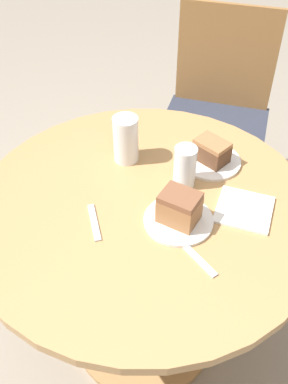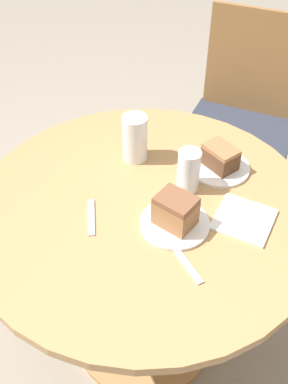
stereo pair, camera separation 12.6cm
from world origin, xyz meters
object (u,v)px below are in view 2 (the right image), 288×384
at_px(chair, 241,120).
at_px(cake_slice_far, 220,157).
at_px(plate_near, 175,223).
at_px(glass_water, 135,140).
at_px(glass_lemonade, 188,172).
at_px(cake_slice_near, 175,211).
at_px(plate_far, 219,167).

relative_size(chair, cake_slice_far, 7.46).
xyz_separation_m(chair, cake_slice_far, (0.07, -0.61, 0.25)).
xyz_separation_m(plate_near, glass_water, (-0.22, 0.22, 0.06)).
relative_size(chair, glass_lemonade, 7.07).
bearing_deg(cake_slice_near, plate_far, 82.89).
bearing_deg(cake_slice_far, glass_lemonade, -114.57).
bearing_deg(plate_near, glass_lemonade, 98.10).
bearing_deg(glass_lemonade, chair, 90.76).
xyz_separation_m(plate_far, glass_lemonade, (-0.06, -0.12, 0.06)).
height_order(cake_slice_near, cake_slice_far, cake_slice_near).
xyz_separation_m(cake_slice_near, glass_water, (-0.22, 0.22, 0.01)).
relative_size(chair, plate_far, 4.85).
height_order(cake_slice_near, glass_lemonade, glass_lemonade).
relative_size(cake_slice_near, cake_slice_far, 0.95).
relative_size(plate_far, cake_slice_near, 1.62).
height_order(plate_far, cake_slice_far, cake_slice_far).
bearing_deg(glass_lemonade, cake_slice_near, -81.90).
bearing_deg(plate_near, cake_slice_far, 82.89).
height_order(plate_far, glass_lemonade, glass_lemonade).
distance_m(cake_slice_far, glass_water, 0.27).
bearing_deg(chair, glass_water, -106.97).
relative_size(chair, cake_slice_near, 7.86).
height_order(plate_near, cake_slice_near, cake_slice_near).
height_order(chair, glass_water, chair).
bearing_deg(plate_near, chair, 92.05).
height_order(plate_near, plate_far, same).
distance_m(chair, cake_slice_near, 0.93).
xyz_separation_m(plate_near, plate_far, (0.03, 0.28, 0.00)).
bearing_deg(glass_water, plate_far, 12.96).
bearing_deg(plate_far, plate_near, -97.11).
bearing_deg(cake_slice_near, glass_water, 135.44).
relative_size(cake_slice_near, glass_lemonade, 0.90).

